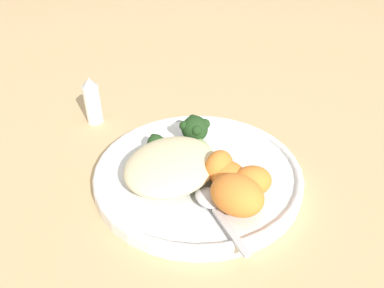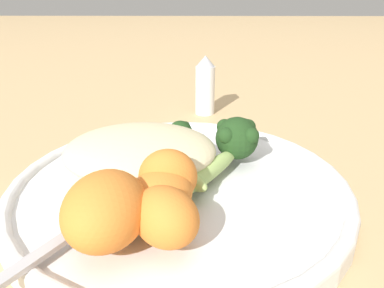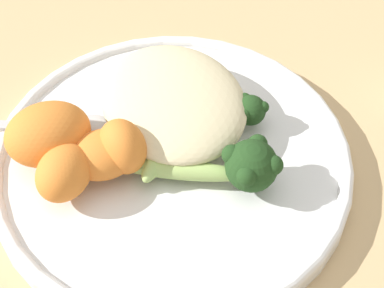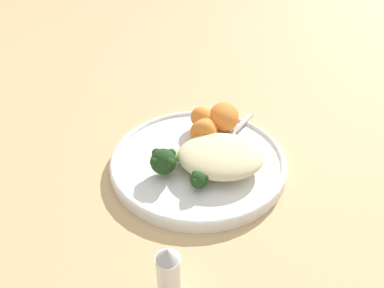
{
  "view_description": "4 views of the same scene",
  "coord_description": "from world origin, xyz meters",
  "views": [
    {
      "loc": [
        -0.33,
        -0.21,
        0.35
      ],
      "look_at": [
        0.02,
        0.03,
        0.05
      ],
      "focal_mm": 35.0,
      "sensor_mm": 36.0,
      "label": 1
    },
    {
      "loc": [
        0.03,
        -0.27,
        0.18
      ],
      "look_at": [
        0.03,
        0.03,
        0.05
      ],
      "focal_mm": 35.0,
      "sensor_mm": 36.0,
      "label": 2
    },
    {
      "loc": [
        0.32,
        -0.11,
        0.43
      ],
      "look_at": [
        0.03,
        0.03,
        0.04
      ],
      "focal_mm": 60.0,
      "sensor_mm": 36.0,
      "label": 3
    },
    {
      "loc": [
        0.01,
        0.51,
        0.41
      ],
      "look_at": [
        0.03,
        0.03,
        0.05
      ],
      "focal_mm": 35.0,
      "sensor_mm": 36.0,
      "label": 4
    }
  ],
  "objects": [
    {
      "name": "broccoli_stalk_2",
      "position": [
        0.01,
        0.02,
        0.03
      ],
      "size": [
        0.07,
        0.07,
        0.03
      ],
      "rotation": [
        0.0,
        0.0,
        2.32
      ],
      "color": "#9EBC66",
      "rests_on": "plate"
    },
    {
      "name": "spoon",
      "position": [
        -0.04,
        -0.04,
        0.03
      ],
      "size": [
        0.08,
        0.11,
        0.01
      ],
      "rotation": [
        0.0,
        0.0,
        4.17
      ],
      "color": "#B7B7BC",
      "rests_on": "plate"
    },
    {
      "name": "sweet_potato_chunk_0",
      "position": [
        0.01,
        -0.02,
        0.04
      ],
      "size": [
        0.05,
        0.04,
        0.04
      ],
      "primitive_type": "ellipsoid",
      "rotation": [
        0.0,
        0.0,
        0.06
      ],
      "color": "orange",
      "rests_on": "plate"
    },
    {
      "name": "sweet_potato_chunk_2",
      "position": [
        -0.03,
        -0.07,
        0.05
      ],
      "size": [
        0.06,
        0.07,
        0.05
      ],
      "primitive_type": "ellipsoid",
      "rotation": [
        0.0,
        0.0,
        1.5
      ],
      "color": "orange",
      "rests_on": "plate"
    },
    {
      "name": "sweet_potato_chunk_1",
      "position": [
        0.01,
        -0.07,
        0.04
      ],
      "size": [
        0.06,
        0.06,
        0.04
      ],
      "primitive_type": "ellipsoid",
      "rotation": [
        0.0,
        0.0,
        2.28
      ],
      "color": "orange",
      "rests_on": "plate"
    },
    {
      "name": "salt_shaker",
      "position": [
        0.05,
        0.26,
        0.04
      ],
      "size": [
        0.03,
        0.03,
        0.09
      ],
      "color": "white",
      "rests_on": "ground_plane"
    },
    {
      "name": "sweet_potato_chunk_3",
      "position": [
        0.01,
        -0.03,
        0.04
      ],
      "size": [
        0.05,
        0.06,
        0.03
      ],
      "primitive_type": "ellipsoid",
      "rotation": [
        0.0,
        0.0,
        1.39
      ],
      "color": "orange",
      "rests_on": "plate"
    },
    {
      "name": "quinoa_mound",
      "position": [
        -0.02,
        0.04,
        0.04
      ],
      "size": [
        0.14,
        0.12,
        0.03
      ],
      "primitive_type": "ellipsoid",
      "color": "beige",
      "rests_on": "plate"
    },
    {
      "name": "ground_plane",
      "position": [
        0.0,
        0.0,
        0.0
      ],
      "size": [
        4.0,
        4.0,
        0.0
      ],
      "primitive_type": "plane",
      "color": "tan"
    },
    {
      "name": "broccoli_stalk_3",
      "position": [
        -0.01,
        -0.0,
        0.03
      ],
      "size": [
        0.08,
        0.03,
        0.03
      ],
      "rotation": [
        0.0,
        0.0,
        3.12
      ],
      "color": "#9EBC66",
      "rests_on": "plate"
    },
    {
      "name": "plate",
      "position": [
        0.02,
        0.02,
        0.01
      ],
      "size": [
        0.3,
        0.3,
        0.02
      ],
      "color": "white",
      "rests_on": "ground_plane"
    },
    {
      "name": "broccoli_stalk_1",
      "position": [
        0.02,
        0.07,
        0.03
      ],
      "size": [
        0.04,
        0.12,
        0.03
      ],
      "rotation": [
        0.0,
        0.0,
        1.72
      ],
      "color": "#9EBC66",
      "rests_on": "plate"
    },
    {
      "name": "broccoli_stalk_0",
      "position": [
        0.07,
        0.05,
        0.04
      ],
      "size": [
        0.08,
        0.11,
        0.04
      ],
      "rotation": [
        0.0,
        0.0,
        1.0
      ],
      "color": "#9EBC66",
      "rests_on": "plate"
    }
  ]
}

